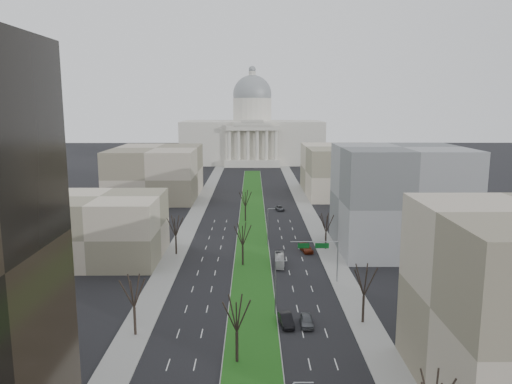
{
  "coord_description": "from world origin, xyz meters",
  "views": [
    {
      "loc": [
        0.06,
        -20.71,
        33.53
      ],
      "look_at": [
        1.01,
        111.79,
        10.16
      ],
      "focal_mm": 35.0,
      "sensor_mm": 36.0,
      "label": 1
    }
  ],
  "objects_px": {
    "car_black": "(286,320)",
    "box_van": "(280,260)",
    "car_red": "(306,248)",
    "car_grey_far": "(280,208)",
    "car_grey_near": "(307,321)"
  },
  "relations": [
    {
      "from": "car_black",
      "to": "box_van",
      "type": "relative_size",
      "value": 0.66
    },
    {
      "from": "car_red",
      "to": "car_grey_far",
      "type": "relative_size",
      "value": 1.06
    },
    {
      "from": "car_grey_near",
      "to": "car_red",
      "type": "height_order",
      "value": "car_grey_near"
    },
    {
      "from": "box_van",
      "to": "car_grey_near",
      "type": "bearing_deg",
      "value": -82.45
    },
    {
      "from": "car_black",
      "to": "car_red",
      "type": "relative_size",
      "value": 0.97
    },
    {
      "from": "car_grey_far",
      "to": "box_van",
      "type": "bearing_deg",
      "value": -103.07
    },
    {
      "from": "car_grey_near",
      "to": "car_red",
      "type": "bearing_deg",
      "value": 85.08
    },
    {
      "from": "car_red",
      "to": "box_van",
      "type": "xyz_separation_m",
      "value": [
        -6.73,
        -9.64,
        0.33
      ]
    },
    {
      "from": "car_grey_near",
      "to": "box_van",
      "type": "relative_size",
      "value": 0.6
    },
    {
      "from": "car_black",
      "to": "car_red",
      "type": "distance_m",
      "value": 39.35
    },
    {
      "from": "car_red",
      "to": "box_van",
      "type": "relative_size",
      "value": 0.68
    },
    {
      "from": "car_black",
      "to": "car_red",
      "type": "xyz_separation_m",
      "value": [
        7.28,
        38.67,
        -0.08
      ]
    },
    {
      "from": "car_grey_far",
      "to": "box_van",
      "type": "relative_size",
      "value": 0.64
    },
    {
      "from": "car_black",
      "to": "box_van",
      "type": "height_order",
      "value": "box_van"
    },
    {
      "from": "car_grey_near",
      "to": "car_black",
      "type": "xyz_separation_m",
      "value": [
        -3.14,
        0.24,
        0.04
      ]
    }
  ]
}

